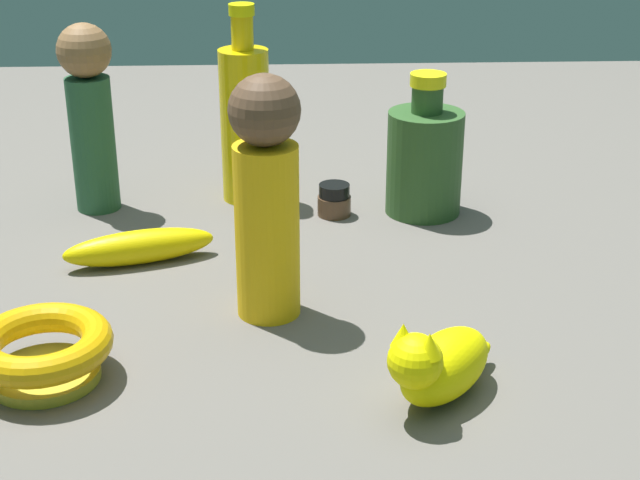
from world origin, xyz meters
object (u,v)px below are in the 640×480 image
object	(u,v)px
cat_figurine	(439,364)
nail_polish_jar	(334,200)
bottle_tall	(245,121)
person_figure_adult	(90,112)
bottle_short	(425,159)
bowl	(42,349)
banana	(139,247)
person_figure_child	(266,195)

from	to	relation	value
cat_figurine	nail_polish_jar	world-z (taller)	cat_figurine
bottle_tall	person_figure_adult	size ratio (longest dim) A/B	1.07
cat_figurine	bottle_short	world-z (taller)	bottle_short
bowl	person_figure_adult	bearing A→B (deg)	93.05
bottle_tall	bowl	bearing A→B (deg)	-110.74
bowl	nail_polish_jar	size ratio (longest dim) A/B	2.98
nail_polish_jar	person_figure_adult	world-z (taller)	person_figure_adult
bowl	banana	xyz separation A→B (m)	(0.05, 0.24, -0.01)
cat_figurine	nail_polish_jar	bearing A→B (deg)	98.78
cat_figurine	person_figure_child	size ratio (longest dim) A/B	0.49
bottle_tall	bottle_short	world-z (taller)	bottle_tall
bowl	person_figure_child	bearing A→B (deg)	31.38
nail_polish_jar	bottle_short	bearing A→B (deg)	3.33
banana	bottle_tall	size ratio (longest dim) A/B	0.67
person_figure_child	bowl	bearing A→B (deg)	-148.62
person_figure_adult	cat_figurine	bearing A→B (deg)	-51.56
bottle_short	person_figure_adult	bearing A→B (deg)	175.90
person_figure_adult	nail_polish_jar	bearing A→B (deg)	-6.87
person_figure_child	bottle_short	distance (m)	0.33
person_figure_child	bottle_short	size ratio (longest dim) A/B	1.38
cat_figurine	person_figure_child	xyz separation A→B (m)	(-0.14, 0.17, 0.09)
cat_figurine	bottle_tall	xyz separation A→B (m)	(-0.17, 0.48, 0.07)
person_figure_child	banana	world-z (taller)	person_figure_child
person_figure_adult	bottle_short	bearing A→B (deg)	-4.10
person_figure_child	person_figure_adult	bearing A→B (deg)	126.88
cat_figurine	person_figure_child	distance (m)	0.24
cat_figurine	bowl	bearing A→B (deg)	172.28
banana	bowl	bearing A→B (deg)	61.41
bowl	person_figure_adult	size ratio (longest dim) A/B	0.53
person_figure_child	bottle_tall	bearing A→B (deg)	95.50
cat_figurine	person_figure_child	world-z (taller)	person_figure_child
nail_polish_jar	banana	world-z (taller)	nail_polish_jar
nail_polish_jar	bottle_short	world-z (taller)	bottle_short
bowl	banana	bearing A→B (deg)	77.93
bottle_tall	person_figure_adult	world-z (taller)	bottle_tall
bowl	person_figure_child	distance (m)	0.25
bottle_tall	bottle_short	bearing A→B (deg)	-14.32
person_figure_child	person_figure_adult	xyz separation A→B (m)	(-0.22, 0.29, 0.00)
bowl	cat_figurine	bearing A→B (deg)	-7.72
cat_figurine	banana	distance (m)	0.41
cat_figurine	bottle_short	distance (m)	0.43
bottle_tall	person_figure_adult	bearing A→B (deg)	-171.74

